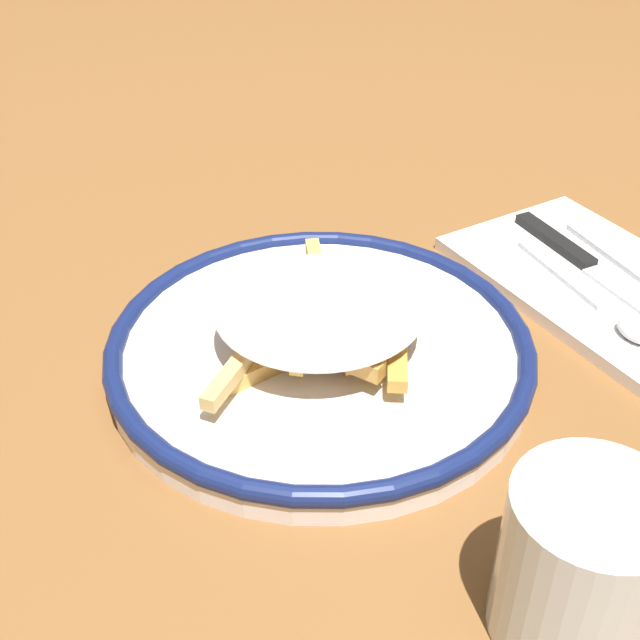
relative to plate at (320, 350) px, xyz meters
The scene contains 8 objects.
ground_plane 0.01m from the plate, ahead, with size 2.60×2.60×0.00m, color brown.
plate is the anchor object (origin of this frame).
fries_heap 0.03m from the plate, 92.96° to the right, with size 0.19×0.18×0.04m.
napkin 0.24m from the plate, behind, with size 0.15×0.24×0.01m, color white.
fork 0.27m from the plate, behind, with size 0.03×0.18×0.00m.
knife 0.24m from the plate, behind, with size 0.02×0.21×0.01m.
spoon 0.22m from the plate, 165.64° to the left, with size 0.03×0.15×0.01m.
water_glass 0.25m from the plate, 93.04° to the left, with size 0.08×0.08×0.09m, color silver.
Camera 1 is at (0.22, 0.41, 0.38)m, focal length 47.54 mm.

